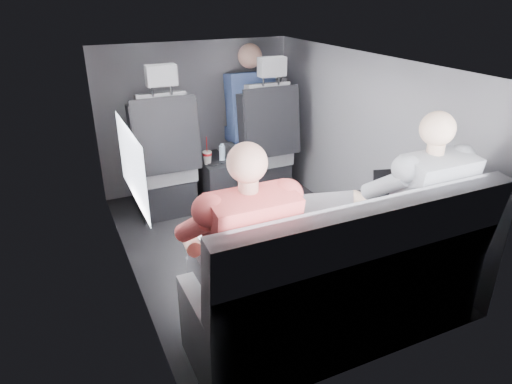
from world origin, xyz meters
name	(u,v)px	position (x,y,z in m)	size (l,w,h in m)	color
floor	(256,246)	(0.00, 0.00, 0.00)	(2.60, 2.60, 0.00)	black
ceiling	(256,61)	(0.00, 0.00, 1.35)	(2.60, 2.60, 0.00)	#B2B2AD
panel_left	(123,183)	(-0.90, 0.00, 0.68)	(0.02, 2.60, 1.35)	#56565B
panel_right	(362,144)	(0.90, 0.00, 0.68)	(0.02, 2.60, 1.35)	#56565B
panel_front	(197,117)	(0.00, 1.30, 0.68)	(1.80, 0.02, 1.35)	#56565B
panel_back	(376,253)	(0.00, -1.30, 0.68)	(1.80, 0.02, 1.35)	#56565B
side_window	(132,164)	(-0.88, -0.30, 0.90)	(0.02, 0.75, 0.42)	white
seatbelt	(271,114)	(0.45, 0.67, 0.80)	(0.05, 0.01, 0.65)	black
front_seat_left	(164,168)	(-0.45, 0.84, 0.40)	(0.52, 0.58, 1.26)	black
front_seat_right	(262,153)	(0.45, 0.84, 0.40)	(0.52, 0.58, 1.26)	black
center_console	(214,180)	(0.00, 0.88, 0.20)	(0.24, 0.48, 0.41)	black
rear_bench	(340,290)	(0.00, -1.06, 0.31)	(1.60, 0.57, 0.92)	slate
soda_cup	(207,157)	(-0.08, 0.79, 0.46)	(0.08, 0.08, 0.24)	white
water_bottle	(222,153)	(0.06, 0.81, 0.47)	(0.05, 0.05, 0.15)	#ABD4E8
laptop_white	(230,230)	(-0.49, -0.75, 0.63)	(0.33, 0.31, 0.24)	silver
laptop_silver	(313,220)	(-0.05, -0.83, 0.63)	(0.38, 0.37, 0.24)	#BCBCC1
laptop_black	(389,195)	(0.53, -0.76, 0.63)	(0.41, 0.40, 0.25)	black
passenger_rear_left	(239,254)	(-0.54, -0.97, 0.62)	(0.49, 0.61, 1.20)	#2E2E32
passenger_rear_right	(409,211)	(0.50, -0.97, 0.63)	(0.50, 0.62, 1.22)	navy
passenger_front_right	(250,108)	(0.45, 1.10, 0.76)	(0.43, 0.43, 0.90)	navy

